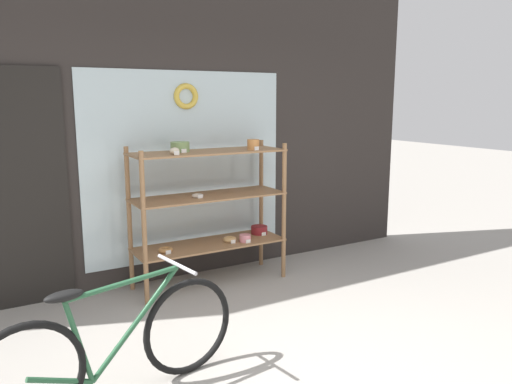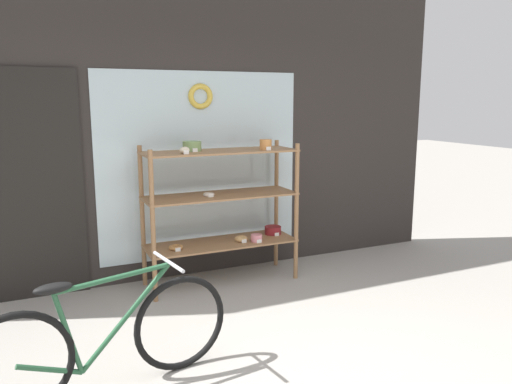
# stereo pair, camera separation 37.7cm
# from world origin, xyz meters

# --- Properties ---
(storefront_facade) EXTENTS (6.10, 0.13, 3.96)m
(storefront_facade) POSITION_xyz_m (-0.03, 2.51, 1.93)
(storefront_facade) COLOR #2D2826
(storefront_facade) RESTS_ON ground_plane
(display_case) EXTENTS (1.50, 0.50, 1.43)m
(display_case) POSITION_xyz_m (0.30, 2.12, 0.85)
(display_case) COLOR #8E6642
(display_case) RESTS_ON ground_plane
(bicycle) EXTENTS (1.67, 0.46, 0.79)m
(bicycle) POSITION_xyz_m (-1.06, 0.59, 0.36)
(bicycle) COLOR black
(bicycle) RESTS_ON ground_plane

